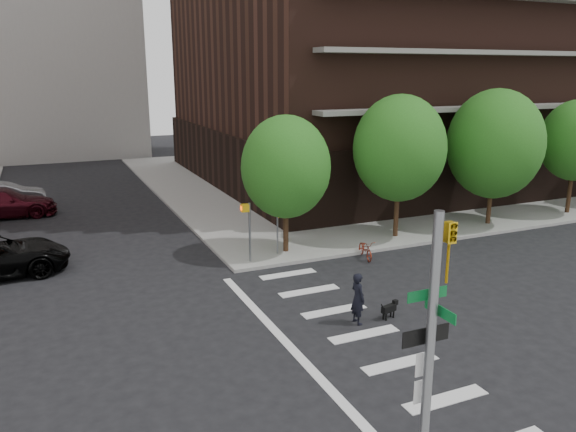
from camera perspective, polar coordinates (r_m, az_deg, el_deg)
ground at (r=17.25m, az=-1.07°, el=-13.75°), size 120.00×120.00×0.00m
sidewalk_ne at (r=46.56m, az=11.07°, el=4.24°), size 39.00×33.00×0.15m
crosswalk at (r=18.12m, az=5.53°, el=-12.34°), size 3.85×13.00×0.01m
tree_a at (r=24.92m, az=-0.23°, el=5.00°), size 4.00×4.00×5.90m
tree_b at (r=27.78m, az=11.26°, el=6.75°), size 4.50×4.50×6.65m
tree_c at (r=31.60m, az=20.28°, el=6.87°), size 5.00×5.00×6.80m
tree_d at (r=36.02m, az=27.22°, el=6.84°), size 4.00×4.00×6.20m
traffic_signal at (r=10.08m, az=13.90°, el=-18.85°), size 0.90×0.75×6.00m
pedestrian_signal at (r=24.25m, az=-3.32°, el=-0.60°), size 2.18×0.67×2.60m
parked_car_maroon at (r=35.96m, az=-27.07°, el=1.15°), size 2.57×5.88×1.68m
parked_car_silver at (r=38.86m, az=-26.73°, el=1.94°), size 1.66×4.56×1.49m
scooter at (r=25.43m, az=7.88°, el=-3.33°), size 0.91×1.72×0.86m
dog_walker at (r=18.88m, az=7.10°, el=-8.31°), size 0.65×0.44×1.76m
dog at (r=19.59m, az=10.28°, el=-9.19°), size 0.71×0.33×0.59m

